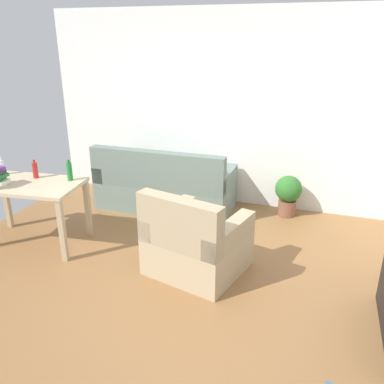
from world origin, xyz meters
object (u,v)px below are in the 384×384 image
Objects in this scene: potted_plant at (288,193)px; bottle_red at (35,170)px; armchair at (195,244)px; bottle_clear at (2,167)px; bottle_green at (70,171)px; couch at (165,188)px; desk at (28,192)px.

potted_plant is 3.25m from bottle_red.
bottle_clear reaches higher than armchair.
bottle_green is at bearing -147.37° from potted_plant.
bottle_red reaches higher than potted_plant.
couch is 1.77m from bottle_red.
potted_plant is 2.58× the size of bottle_clear.
desk is at bearing 52.84° from couch.
couch is 1.48× the size of desk.
potted_plant is (2.78, 1.75, -0.32)m from desk.
desk is at bearing 14.34° from armchair.
bottle_clear is at bearing -174.75° from bottle_green.
bottle_green is (0.89, 0.08, 0.01)m from bottle_clear.
couch is at bearing 48.58° from bottle_red.
desk is 5.09× the size of bottle_green.
couch is 1.72m from potted_plant.
bottle_green is (-2.37, -1.51, 0.54)m from potted_plant.
desk is 5.73× the size of bottle_red.
armchair is 2.55m from bottle_clear.
bottle_clear is at bearing -153.89° from potted_plant.
armchair is (-0.76, -1.75, -0.01)m from potted_plant.
potted_plant is (1.69, 0.31, 0.02)m from couch.
desk is 2.04m from armchair.
armchair is at bearing -8.37° from bottle_green.
couch is at bearing 39.29° from bottle_clear.
armchair is 4.88× the size of bottle_clear.
bottle_green reaches higher than bottle_clear.
couch is 1.49m from bottle_green.
bottle_green is (-1.60, 0.24, 0.55)m from armchair.
bottle_clear is at bearing 39.29° from couch.
bottle_red is (-2.80, -1.57, 0.53)m from potted_plant.
couch is at bearing 46.41° from desk.
potted_plant is at bearing 26.11° from bottle_clear.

